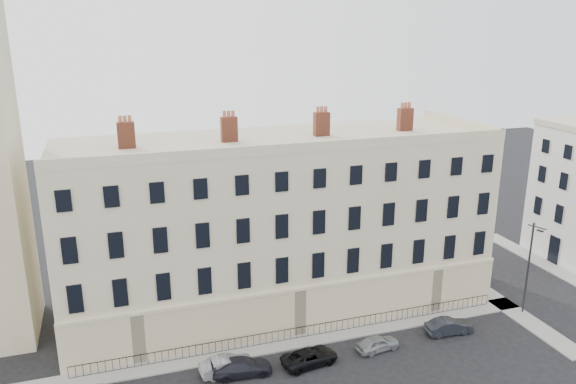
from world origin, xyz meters
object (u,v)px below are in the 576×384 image
car_c (242,367)px  car_e (378,343)px  car_d (310,357)px  streetlamp (529,265)px  car_b (227,365)px  car_f (449,326)px

car_c → car_e: bearing=-86.2°
car_d → car_e: size_ratio=1.25×
car_c → streetlamp: streetlamp is taller
car_b → car_f: car_b is taller
car_c → car_e: 10.69m
car_b → car_c: 1.05m
car_c → car_f: (17.28, 0.16, 0.00)m
car_b → streetlamp: streetlamp is taller
car_e → car_f: car_f is taller
car_b → streetlamp: 26.57m
car_c → car_d: bearing=-88.6°
car_c → streetlamp: (25.33, 0.98, 3.97)m
car_e → streetlamp: (14.64, 1.20, 4.02)m
car_f → streetlamp: 9.01m
car_d → streetlamp: size_ratio=0.52×
car_b → streetlamp: bearing=-93.7°
car_f → car_b: bearing=92.8°
streetlamp → car_d: bearing=161.8°
car_d → streetlamp: bearing=-95.2°
car_d → car_f: bearing=-96.6°
car_e → car_b: bearing=80.4°
car_c → car_b: bearing=68.0°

